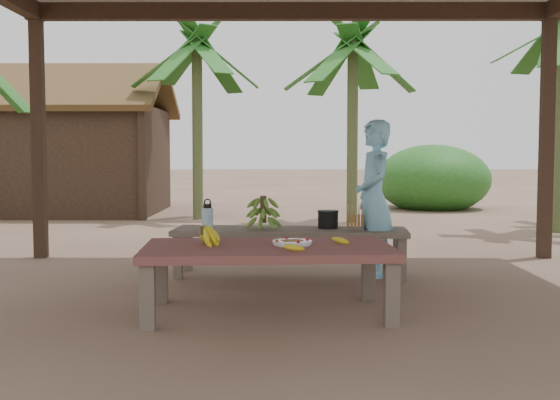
{
  "coord_description": "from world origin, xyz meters",
  "views": [
    {
      "loc": [
        -0.11,
        -5.45,
        1.19
      ],
      "look_at": [
        -0.13,
        0.08,
        0.8
      ],
      "focal_mm": 45.0,
      "sensor_mm": 36.0,
      "label": 1
    }
  ],
  "objects_px": {
    "water_flask": "(208,223)",
    "cooking_pot": "(328,220)",
    "bench": "(290,235)",
    "ripe_banana_bunch": "(202,235)",
    "plate": "(292,243)",
    "work_table": "(268,254)",
    "woman": "(374,198)"
  },
  "relations": [
    {
      "from": "water_flask",
      "to": "woman",
      "type": "relative_size",
      "value": 0.22
    },
    {
      "from": "bench",
      "to": "work_table",
      "type": "bearing_deg",
      "value": -92.55
    },
    {
      "from": "cooking_pot",
      "to": "work_table",
      "type": "bearing_deg",
      "value": -108.78
    },
    {
      "from": "water_flask",
      "to": "cooking_pot",
      "type": "xyz_separation_m",
      "value": [
        1.01,
        1.31,
        -0.1
      ]
    },
    {
      "from": "cooking_pot",
      "to": "woman",
      "type": "relative_size",
      "value": 0.13
    },
    {
      "from": "water_flask",
      "to": "cooking_pot",
      "type": "height_order",
      "value": "water_flask"
    },
    {
      "from": "cooking_pot",
      "to": "woman",
      "type": "bearing_deg",
      "value": -7.89
    },
    {
      "from": "ripe_banana_bunch",
      "to": "cooking_pot",
      "type": "height_order",
      "value": "ripe_banana_bunch"
    },
    {
      "from": "plate",
      "to": "water_flask",
      "type": "distance_m",
      "value": 0.7
    },
    {
      "from": "bench",
      "to": "water_flask",
      "type": "xyz_separation_m",
      "value": [
        -0.65,
        -1.27,
        0.24
      ]
    },
    {
      "from": "plate",
      "to": "cooking_pot",
      "type": "distance_m",
      "value": 1.61
    },
    {
      "from": "plate",
      "to": "woman",
      "type": "bearing_deg",
      "value": 62.28
    },
    {
      "from": "bench",
      "to": "ripe_banana_bunch",
      "type": "relative_size",
      "value": 8.87
    },
    {
      "from": "bench",
      "to": "plate",
      "type": "xyz_separation_m",
      "value": [
        -0.0,
        -1.52,
        0.12
      ]
    },
    {
      "from": "bench",
      "to": "plate",
      "type": "bearing_deg",
      "value": -85.98
    },
    {
      "from": "work_table",
      "to": "water_flask",
      "type": "height_order",
      "value": "water_flask"
    },
    {
      "from": "plate",
      "to": "work_table",
      "type": "bearing_deg",
      "value": -171.08
    },
    {
      "from": "woman",
      "to": "work_table",
      "type": "bearing_deg",
      "value": -39.35
    },
    {
      "from": "woman",
      "to": "ripe_banana_bunch",
      "type": "bearing_deg",
      "value": -50.87
    },
    {
      "from": "plate",
      "to": "woman",
      "type": "height_order",
      "value": "woman"
    },
    {
      "from": "plate",
      "to": "water_flask",
      "type": "bearing_deg",
      "value": 158.74
    },
    {
      "from": "work_table",
      "to": "water_flask",
      "type": "bearing_deg",
      "value": 145.56
    },
    {
      "from": "woman",
      "to": "water_flask",
      "type": "bearing_deg",
      "value": -55.96
    },
    {
      "from": "bench",
      "to": "cooking_pot",
      "type": "distance_m",
      "value": 0.39
    },
    {
      "from": "bench",
      "to": "woman",
      "type": "relative_size",
      "value": 1.51
    },
    {
      "from": "work_table",
      "to": "plate",
      "type": "xyz_separation_m",
      "value": [
        0.18,
        0.03,
        0.08
      ]
    },
    {
      "from": "bench",
      "to": "ripe_banana_bunch",
      "type": "xyz_separation_m",
      "value": [
        -0.66,
        -1.52,
        0.18
      ]
    },
    {
      "from": "bench",
      "to": "ripe_banana_bunch",
      "type": "distance_m",
      "value": 1.67
    },
    {
      "from": "ripe_banana_bunch",
      "to": "plate",
      "type": "bearing_deg",
      "value": 0.53
    },
    {
      "from": "ripe_banana_bunch",
      "to": "cooking_pot",
      "type": "bearing_deg",
      "value": 56.93
    },
    {
      "from": "water_flask",
      "to": "woman",
      "type": "xyz_separation_m",
      "value": [
        1.44,
        1.25,
        0.1
      ]
    },
    {
      "from": "bench",
      "to": "woman",
      "type": "bearing_deg",
      "value": 3.26
    }
  ]
}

